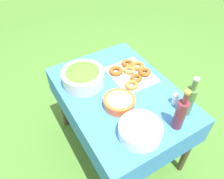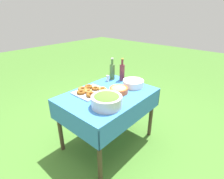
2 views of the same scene
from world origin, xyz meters
The scene contains 9 objects.
ground_plane centered at (0.00, 0.00, 0.00)m, with size 14.00×14.00×0.00m, color #477A2D.
picnic_table centered at (0.00, 0.00, 0.62)m, with size 1.12×0.81×0.73m.
salad_bowl centered at (-0.23, -0.20, 0.80)m, with size 0.32×0.32×0.14m.
pasta_bowl centered at (0.11, -0.08, 0.77)m, with size 0.22×0.22×0.08m.
donut_platter centered at (-0.12, 0.18, 0.75)m, with size 0.37×0.35×0.05m.
plate_stack centered at (0.39, -0.10, 0.77)m, with size 0.28×0.28×0.08m.
olive_oil_bottle centered at (0.40, 0.28, 0.85)m, with size 0.07×0.07×0.31m.
wine_bottle centered at (0.46, 0.15, 0.86)m, with size 0.07×0.07×0.32m.
salt_shaker centered at (0.30, 0.27, 0.77)m, with size 0.04×0.04×0.09m.
Camera 1 is at (0.98, -0.65, 1.90)m, focal length 35.00 mm.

